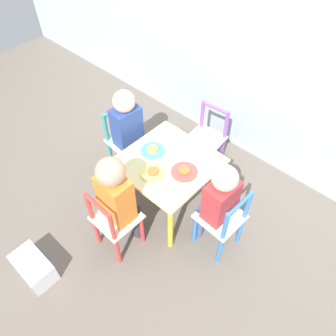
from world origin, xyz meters
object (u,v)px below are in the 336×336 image
chair_teal (126,142)px  plate_left (153,150)px  storage_bin (34,267)px  kids_table (168,168)px  child_left (128,128)px  child_front (118,196)px  chair_blue (223,221)px  child_right (218,199)px  plate_front (153,172)px  plate_right (184,171)px  chair_purple (206,140)px  chair_red (114,221)px

chair_teal → plate_left: size_ratio=3.20×
plate_left → storage_bin: bearing=-95.1°
kids_table → child_left: 0.44m
child_front → plate_left: size_ratio=4.70×
chair_blue → chair_teal: (-0.98, 0.07, 0.00)m
plate_left → child_right: bearing=-2.3°
chair_teal → child_left: size_ratio=0.71×
plate_front → kids_table: bearing=90.0°
child_right → plate_front: size_ratio=4.43×
child_left → plate_right: (0.57, -0.04, -0.01)m
kids_table → child_right: 0.43m
chair_blue → chair_purple: bearing=-131.0°
chair_red → plate_front: 0.39m
kids_table → chair_teal: chair_teal is taller
kids_table → storage_bin: 1.06m
kids_table → plate_right: 0.16m
chair_red → plate_left: size_ratio=3.20×
chair_purple → child_front: child_front is taller
chair_red → chair_purple: 0.98m
child_left → plate_left: size_ratio=4.50×
plate_right → storage_bin: size_ratio=0.61×
chair_red → chair_blue: bearing=-136.2°
chair_teal → plate_left: 0.39m
chair_purple → plate_right: (0.18, -0.49, 0.18)m
plate_left → plate_front: bearing=-45.0°
child_right → storage_bin: 1.22m
child_right → plate_right: 0.29m
chair_teal → child_front: size_ratio=0.68×
kids_table → chair_teal: size_ratio=1.10×
plate_front → plate_left: 0.20m
kids_table → plate_right: (0.14, 0.00, 0.07)m
chair_teal → child_right: size_ratio=0.74×
kids_table → child_left: bearing=174.4°
child_left → plate_front: size_ratio=4.62×
chair_purple → plate_left: bearing=-106.4°
child_front → child_right: size_ratio=1.09×
child_front → storage_bin: (-0.23, -0.56, -0.40)m
chair_teal → child_right: (0.92, -0.07, 0.17)m
plate_left → storage_bin: 1.06m
chair_blue → plate_left: (-0.63, 0.03, 0.18)m
chair_blue → child_front: (-0.50, -0.41, 0.21)m
child_front → plate_front: (0.01, 0.29, -0.03)m
chair_teal → chair_blue: bearing=-88.7°
kids_table → chair_purple: 0.50m
chair_blue → plate_front: bearing=-73.7°
child_right → chair_red: bearing=-39.8°
kids_table → chair_purple: (-0.04, 0.49, -0.11)m
kids_table → chair_blue: bearing=-3.1°
child_front → storage_bin: bearing=68.8°
chair_red → child_front: child_front is taller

